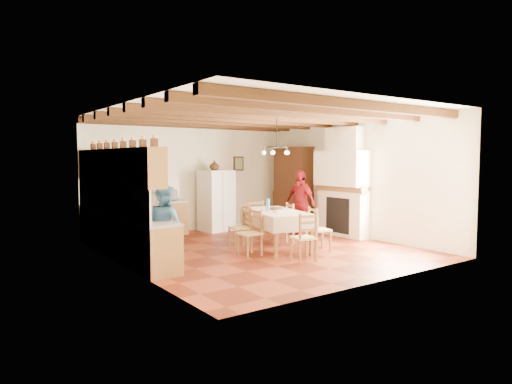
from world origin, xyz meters
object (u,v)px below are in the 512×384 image
chair_right_near (320,229)px  chair_right_far (296,223)px  hutch (293,187)px  microwave (166,196)px  refrigerator (216,201)px  person_woman_blue (165,227)px  chair_end_near (303,237)px  chair_end_far (256,221)px  person_woman_red (300,202)px  dining_table (276,215)px  person_man (159,218)px  chair_left_far (240,227)px  chair_left_near (249,232)px

chair_right_near → chair_right_far: bearing=5.2°
hutch → microwave: hutch is taller
refrigerator → person_woman_blue: (-2.99, -3.25, -0.07)m
chair_end_near → chair_end_far: 2.47m
person_woman_blue → person_woman_red: size_ratio=0.91×
chair_end_near → dining_table: bearing=-93.3°
refrigerator → person_woman_red: person_woman_red is taller
chair_right_near → chair_end_near: size_ratio=1.00×
dining_table → person_man: 2.59m
person_woman_blue → person_man: bearing=-30.4°
chair_end_near → person_woman_blue: person_woman_blue is taller
refrigerator → hutch: hutch is taller
microwave → chair_end_near: bearing=-96.7°
chair_right_near → hutch: bearing=-15.8°
refrigerator → microwave: (-1.45, 0.12, 0.20)m
refrigerator → chair_end_near: refrigerator is taller
microwave → chair_left_far: bearing=-94.8°
chair_left_far → microwave: size_ratio=1.90×
chair_left_near → chair_right_near: same height
dining_table → chair_end_near: chair_end_near is taller
chair_left_far → chair_right_far: size_ratio=1.00×
dining_table → chair_left_far: size_ratio=2.22×
chair_right_near → person_woman_blue: (-3.41, 0.44, 0.29)m
chair_end_far → person_woman_red: (1.40, -0.02, 0.37)m
chair_end_far → person_man: size_ratio=0.58×
chair_left_near → chair_right_near: bearing=71.9°
chair_end_near → person_man: 2.87m
hutch → chair_left_near: size_ratio=2.43×
chair_left_far → person_woman_red: 2.38m
person_man → chair_left_far: bearing=-76.0°
chair_right_near → person_man: size_ratio=0.58×
chair_end_near → person_man: bearing=-27.9°
chair_left_near → chair_right_far: size_ratio=1.00×
refrigerator → chair_right_near: bearing=-91.4°
dining_table → microwave: 3.37m
chair_left_far → chair_right_near: same height
dining_table → person_man: person_man is taller
chair_left_near → chair_right_near: 1.59m
hutch → chair_end_near: size_ratio=2.43×
chair_end_near → hutch: bearing=-117.8°
hutch → chair_end_near: bearing=-131.5°
chair_left_far → person_man: (-1.96, -0.08, 0.35)m
microwave → chair_right_near: bearing=-82.6°
chair_right_near → person_woman_blue: bearing=97.5°
chair_right_near → chair_left_near: bearing=86.8°
refrigerator → hutch: bearing=-25.4°
person_woman_red → chair_left_near: bearing=-64.7°
refrigerator → chair_left_far: refrigerator is taller
chair_end_near → chair_end_far: bearing=-93.8°
chair_end_far → chair_right_far: bearing=-31.0°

